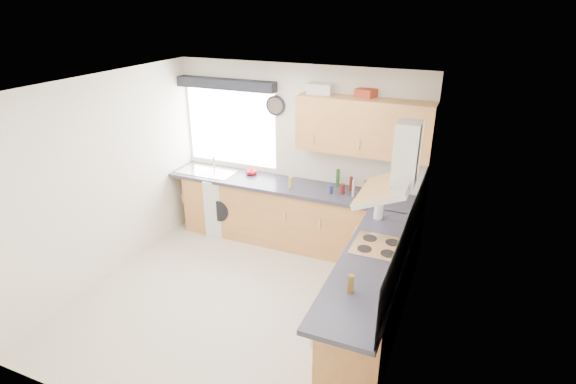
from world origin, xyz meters
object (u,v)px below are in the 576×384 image
at_px(oven, 375,286).
at_px(upper_cabinets, 364,127).
at_px(washing_machine, 229,203).
at_px(extractor_hood, 396,170).

distance_m(oven, upper_cabinets, 1.99).
bearing_deg(washing_machine, extractor_hood, -43.96).
xyz_separation_m(oven, washing_machine, (-2.50, 1.22, 0.02)).
xyz_separation_m(upper_cabinets, washing_machine, (-1.95, -0.10, -1.36)).
relative_size(upper_cabinets, washing_machine, 1.91).
relative_size(extractor_hood, washing_machine, 0.88).
bearing_deg(extractor_hood, upper_cabinets, 116.13).
height_order(oven, washing_machine, washing_machine).
bearing_deg(extractor_hood, oven, 180.00).
bearing_deg(oven, upper_cabinets, 112.54).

